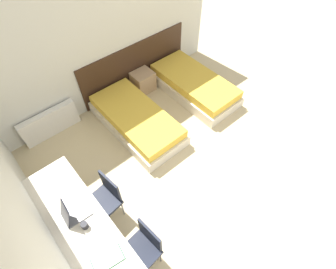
% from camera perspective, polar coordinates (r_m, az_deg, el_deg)
% --- Properties ---
extents(ground_plane, '(20.00, 20.00, 0.00)m').
position_cam_1_polar(ground_plane, '(4.22, 22.65, -23.59)').
color(ground_plane, beige).
extents(wall_back, '(5.18, 0.05, 2.70)m').
position_cam_1_polar(wall_back, '(4.90, -15.47, 19.22)').
color(wall_back, silver).
rests_on(wall_back, ground_plane).
extents(wall_left, '(0.05, 5.13, 2.70)m').
position_cam_1_polar(wall_left, '(3.08, -29.17, -13.32)').
color(wall_left, silver).
rests_on(wall_left, ground_plane).
extents(headboard_panel, '(2.52, 0.03, 0.98)m').
position_cam_1_polar(headboard_panel, '(5.63, -7.08, 14.65)').
color(headboard_panel, '#382316').
rests_on(headboard_panel, ground_plane).
extents(bed_near_window, '(0.93, 1.92, 0.40)m').
position_cam_1_polar(bed_near_window, '(4.91, -6.84, 3.11)').
color(bed_near_window, beige).
rests_on(bed_near_window, ground_plane).
extents(bed_near_door, '(0.93, 1.92, 0.40)m').
position_cam_1_polar(bed_near_door, '(5.60, 5.66, 10.62)').
color(bed_near_door, beige).
rests_on(bed_near_door, ground_plane).
extents(nightstand, '(0.43, 0.38, 0.43)m').
position_cam_1_polar(nightstand, '(5.65, -5.46, 11.44)').
color(nightstand, tan).
rests_on(nightstand, ground_plane).
extents(radiator, '(1.04, 0.12, 0.52)m').
position_cam_1_polar(radiator, '(5.19, -24.27, 2.23)').
color(radiator, silver).
rests_on(radiator, ground_plane).
extents(desk, '(0.61, 2.42, 0.76)m').
position_cam_1_polar(desk, '(3.49, -16.28, -21.36)').
color(desk, beige).
rests_on(desk, ground_plane).
extents(chair_near_laptop, '(0.47, 0.47, 0.84)m').
position_cam_1_polar(chair_near_laptop, '(3.81, -13.55, -13.32)').
color(chair_near_laptop, black).
rests_on(chair_near_laptop, ground_plane).
extents(chair_near_notebook, '(0.45, 0.45, 0.84)m').
position_cam_1_polar(chair_near_notebook, '(3.51, -5.47, -23.31)').
color(chair_near_notebook, black).
rests_on(chair_near_notebook, ground_plane).
extents(laptop, '(0.33, 0.25, 0.32)m').
position_cam_1_polar(laptop, '(3.43, -19.98, -15.87)').
color(laptop, slate).
rests_on(laptop, desk).
extents(open_notebook, '(0.37, 0.24, 0.02)m').
position_cam_1_polar(open_notebook, '(3.22, -12.98, -24.97)').
color(open_notebook, '#236B3D').
rests_on(open_notebook, desk).
extents(mug, '(0.08, 0.08, 0.09)m').
position_cam_1_polar(mug, '(3.36, -17.70, -18.32)').
color(mug, black).
rests_on(mug, desk).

